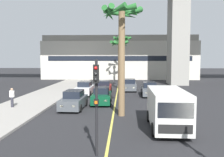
# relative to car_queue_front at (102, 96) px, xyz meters

# --- Properties ---
(sidewalk_left) EXTENTS (4.80, 80.00, 0.15)m
(sidewalk_left) POSITION_rel_car_queue_front_xyz_m (-6.73, -4.73, -0.65)
(sidewalk_left) COLOR #9E9991
(sidewalk_left) RESTS_ON ground
(lane_stripe_center) EXTENTS (0.14, 56.00, 0.01)m
(lane_stripe_center) POSITION_rel_car_queue_front_xyz_m (1.27, 3.27, -0.72)
(lane_stripe_center) COLOR #DBCC4C
(lane_stripe_center) RESTS_ON ground
(pier_building_backdrop) EXTENTS (32.10, 8.04, 9.03)m
(pier_building_backdrop) POSITION_rel_car_queue_front_xyz_m (1.27, 30.46, 3.73)
(pier_building_backdrop) COLOR beige
(pier_building_backdrop) RESTS_ON ground
(car_queue_front) EXTENTS (1.89, 4.13, 1.56)m
(car_queue_front) POSITION_rel_car_queue_front_xyz_m (0.00, 0.00, 0.00)
(car_queue_front) COLOR #0C4728
(car_queue_front) RESTS_ON ground
(car_queue_second) EXTENTS (1.90, 4.14, 1.56)m
(car_queue_second) POSITION_rel_car_queue_front_xyz_m (2.90, 9.62, 0.00)
(car_queue_second) COLOR #4C5156
(car_queue_second) RESTS_ON ground
(car_queue_third) EXTENTS (1.93, 4.15, 1.56)m
(car_queue_third) POSITION_rel_car_queue_front_xyz_m (-2.15, -2.53, 0.00)
(car_queue_third) COLOR #4C5156
(car_queue_third) RESTS_ON ground
(car_queue_fourth) EXTENTS (1.84, 4.10, 1.56)m
(car_queue_fourth) POSITION_rel_car_queue_front_xyz_m (-0.31, 6.98, 0.00)
(car_queue_fourth) COLOR maroon
(car_queue_fourth) RESTS_ON ground
(car_queue_fifth) EXTENTS (1.94, 4.15, 1.56)m
(car_queue_fifth) POSITION_rel_car_queue_front_xyz_m (5.02, 5.08, 0.00)
(car_queue_fifth) COLOR #4C5156
(car_queue_fifth) RESTS_ON ground
(car_queue_sixth) EXTENTS (1.92, 4.15, 1.56)m
(car_queue_sixth) POSITION_rel_car_queue_front_xyz_m (-2.49, 5.67, 0.00)
(car_queue_sixth) COLOR white
(car_queue_sixth) RESTS_ON ground
(delivery_van) EXTENTS (2.24, 5.29, 2.36)m
(delivery_van) POSITION_rel_car_queue_front_xyz_m (4.66, -8.16, 0.57)
(delivery_van) COLOR silver
(delivery_van) RESTS_ON ground
(traffic_light_median_near) EXTENTS (0.24, 0.37, 4.20)m
(traffic_light_median_near) POSITION_rel_car_queue_front_xyz_m (0.86, -12.59, 1.99)
(traffic_light_median_near) COLOR black
(traffic_light_median_near) RESTS_ON ground
(palm_tree_near_median) EXTENTS (3.05, 3.06, 8.10)m
(palm_tree_near_median) POSITION_rel_car_queue_front_xyz_m (1.89, -4.86, 5.63)
(palm_tree_near_median) COLOR brown
(palm_tree_near_median) RESTS_ON ground
(palm_tree_mid_median) EXTENTS (2.68, 2.71, 6.90)m
(palm_tree_mid_median) POSITION_rel_car_queue_front_xyz_m (1.48, 12.02, 4.87)
(palm_tree_mid_median) COLOR brown
(palm_tree_mid_median) RESTS_ON ground
(palm_tree_far_median) EXTENTS (3.31, 3.34, 8.21)m
(palm_tree_far_median) POSITION_rel_car_queue_front_xyz_m (1.81, 20.43, 5.99)
(palm_tree_far_median) COLOR brown
(palm_tree_far_median) RESTS_ON ground
(pedestrian_near_crosswalk) EXTENTS (0.34, 0.22, 1.62)m
(pedestrian_near_crosswalk) POSITION_rel_car_queue_front_xyz_m (-7.35, -2.76, 0.28)
(pedestrian_near_crosswalk) COLOR #2D2D38
(pedestrian_near_crosswalk) RESTS_ON sidewalk_left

